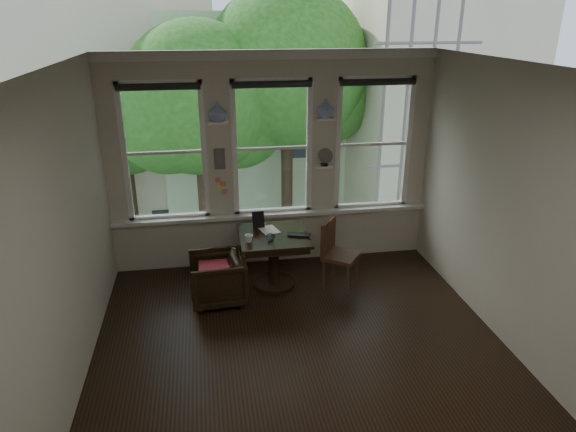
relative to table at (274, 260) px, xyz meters
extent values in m
plane|color=black|center=(0.10, -1.43, -0.38)|extent=(4.50, 4.50, 0.00)
plane|color=silver|center=(0.10, -1.43, 2.62)|extent=(4.50, 4.50, 0.00)
plane|color=beige|center=(0.10, 0.82, 1.12)|extent=(4.50, 0.00, 4.50)
plane|color=beige|center=(0.10, -3.68, 1.12)|extent=(4.50, 0.00, 4.50)
plane|color=beige|center=(-2.15, -1.43, 1.12)|extent=(0.00, 4.50, 4.50)
plane|color=beige|center=(2.35, -1.43, 1.12)|extent=(0.00, 4.50, 4.50)
cube|color=white|center=(-0.62, 0.72, 1.73)|extent=(0.26, 0.16, 0.03)
cube|color=white|center=(0.83, 0.72, 1.73)|extent=(0.26, 0.16, 0.03)
cube|color=#59544F|center=(-0.62, 0.75, 1.23)|extent=(0.14, 0.06, 0.28)
imported|color=white|center=(-0.62, 0.72, 1.86)|extent=(0.24, 0.24, 0.25)
imported|color=white|center=(0.83, 0.72, 1.86)|extent=(0.24, 0.24, 0.25)
imported|color=black|center=(-0.76, -0.28, -0.06)|extent=(0.72, 0.70, 0.63)
cube|color=maroon|center=(-0.76, -0.28, 0.08)|extent=(0.45, 0.45, 0.06)
imported|color=black|center=(0.31, -0.13, 0.39)|extent=(0.35, 0.28, 0.02)
imported|color=white|center=(-0.34, -0.18, 0.42)|extent=(0.12, 0.12, 0.10)
imported|color=white|center=(-0.06, -0.20, 0.42)|extent=(0.13, 0.13, 0.09)
cube|color=black|center=(-0.17, 0.28, 0.48)|extent=(0.16, 0.09, 0.22)
cube|color=silver|center=(-0.04, 0.16, 0.38)|extent=(0.29, 0.35, 0.00)
camera|label=1|loc=(-0.82, -6.07, 3.06)|focal=32.00mm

